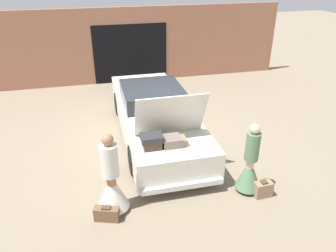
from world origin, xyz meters
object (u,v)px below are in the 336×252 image
object	(u,v)px
suitcase_beside_left_person	(107,214)
car	(155,115)
person_right	(250,167)
suitcase_beside_right_person	(263,189)
person_left	(112,184)

from	to	relation	value
suitcase_beside_left_person	car	bearing A→B (deg)	62.93
car	suitcase_beside_left_person	distance (m)	3.42
person_right	suitcase_beside_right_person	size ratio (longest dim) A/B	4.20
person_right	car	bearing A→B (deg)	39.20
person_right	suitcase_beside_left_person	size ratio (longest dim) A/B	3.16
person_left	person_right	bearing A→B (deg)	101.75
person_right	suitcase_beside_right_person	distance (m)	0.52
person_right	suitcase_beside_right_person	world-z (taller)	person_right
car	person_right	world-z (taller)	car
car	suitcase_beside_left_person	xyz separation A→B (m)	(-1.54, -3.02, -0.46)
person_left	suitcase_beside_right_person	distance (m)	3.05
car	person_left	bearing A→B (deg)	-116.85
car	person_right	xyz separation A→B (m)	(1.40, -2.81, -0.05)
person_left	suitcase_beside_left_person	distance (m)	0.55
person_left	suitcase_beside_right_person	size ratio (longest dim) A/B	4.49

